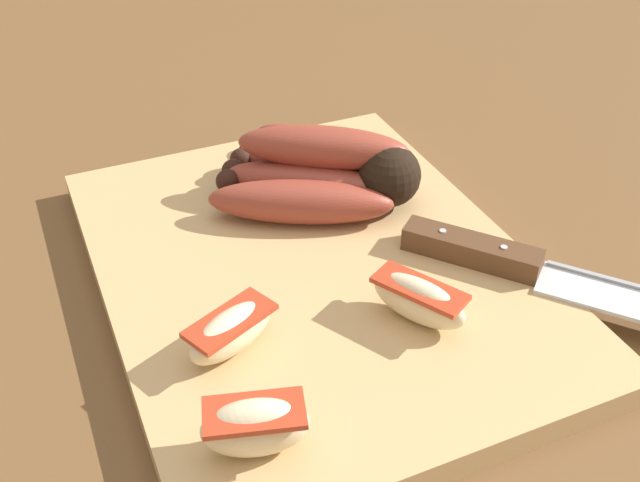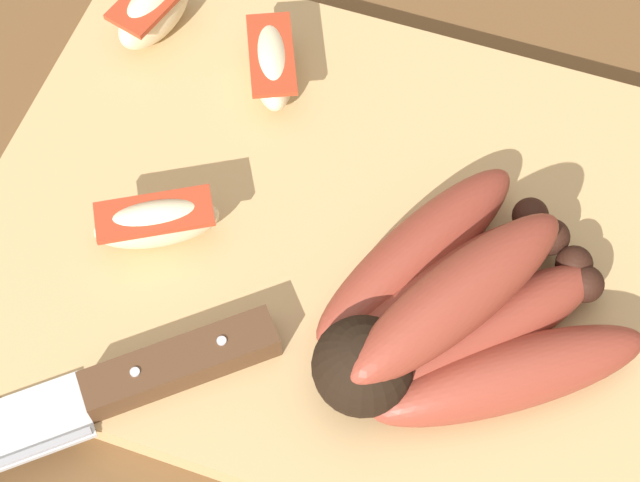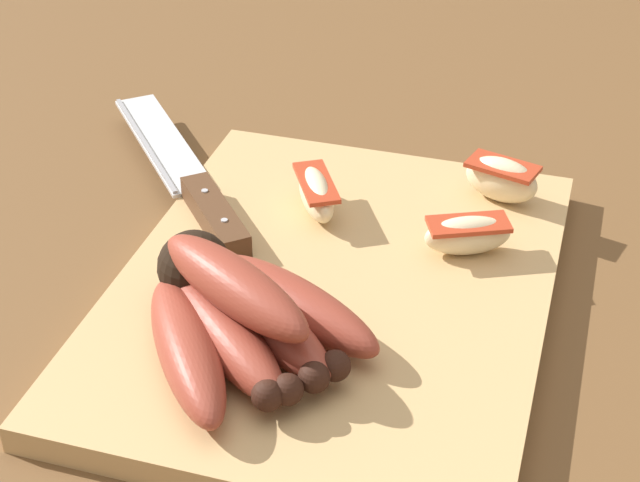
# 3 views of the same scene
# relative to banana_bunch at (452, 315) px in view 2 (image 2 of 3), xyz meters

# --- Properties ---
(ground_plane) EXTENTS (6.00, 6.00, 0.00)m
(ground_plane) POSITION_rel_banana_bunch_xyz_m (-0.10, 0.04, -0.04)
(ground_plane) COLOR brown
(cutting_board) EXTENTS (0.38, 0.30, 0.02)m
(cutting_board) POSITION_rel_banana_bunch_xyz_m (-0.08, 0.04, -0.03)
(cutting_board) COLOR tan
(cutting_board) RESTS_ON ground_plane
(banana_bunch) EXTENTS (0.18, 0.18, 0.06)m
(banana_bunch) POSITION_rel_banana_bunch_xyz_m (0.00, 0.00, 0.00)
(banana_bunch) COLOR black
(banana_bunch) RESTS_ON cutting_board
(chefs_knife) EXTENTS (0.23, 0.20, 0.02)m
(chefs_knife) POSITION_rel_banana_bunch_xyz_m (-0.16, -0.10, -0.02)
(chefs_knife) COLOR silver
(chefs_knife) RESTS_ON cutting_board
(apple_wedge_near) EXTENTS (0.05, 0.07, 0.03)m
(apple_wedge_near) POSITION_rel_banana_bunch_xyz_m (-0.14, 0.12, -0.01)
(apple_wedge_near) COLOR beige
(apple_wedge_near) RESTS_ON cutting_board
(apple_wedge_middle) EXTENTS (0.04, 0.06, 0.04)m
(apple_wedge_middle) POSITION_rel_banana_bunch_xyz_m (-0.22, 0.14, -0.00)
(apple_wedge_middle) COLOR beige
(apple_wedge_middle) RESTS_ON cutting_board
(apple_wedge_far) EXTENTS (0.07, 0.05, 0.03)m
(apple_wedge_far) POSITION_rel_banana_bunch_xyz_m (-0.16, 0.00, -0.01)
(apple_wedge_far) COLOR beige
(apple_wedge_far) RESTS_ON cutting_board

